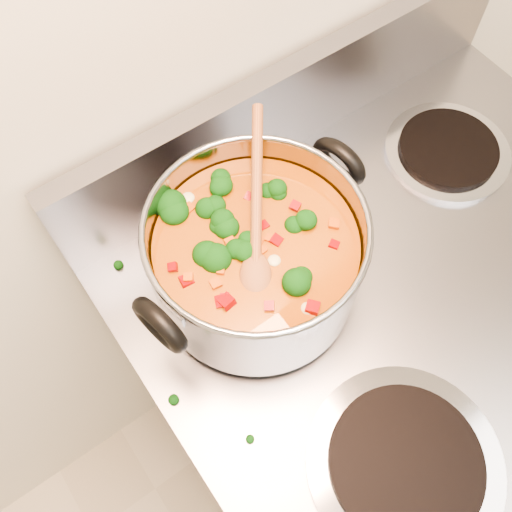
{
  "coord_description": "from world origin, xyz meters",
  "views": [
    {
      "loc": [
        -0.43,
        1.03,
        1.63
      ],
      "look_at": [
        -0.24,
        1.3,
        1.01
      ],
      "focal_mm": 40.0,
      "sensor_mm": 36.0,
      "label": 1
    }
  ],
  "objects": [
    {
      "name": "electric_range",
      "position": [
        -0.05,
        1.16,
        0.47
      ],
      "size": [
        0.77,
        0.69,
        1.08
      ],
      "color": "gray",
      "rests_on": "ground"
    },
    {
      "name": "wooden_spoon",
      "position": [
        -0.24,
        1.31,
        1.06
      ],
      "size": [
        0.16,
        0.21,
        0.07
      ],
      "rotation": [
        0.0,
        0.0,
        0.94
      ],
      "color": "brown",
      "rests_on": "stockpot"
    },
    {
      "name": "stockpot",
      "position": [
        -0.24,
        1.3,
        1.01
      ],
      "size": [
        0.33,
        0.26,
        0.16
      ],
      "rotation": [
        0.0,
        0.0,
        0.19
      ],
      "color": "gray",
      "rests_on": "electric_range"
    },
    {
      "name": "cooktop_crumbs",
      "position": [
        -0.28,
        1.19,
        0.92
      ],
      "size": [
        0.38,
        0.27,
        0.01
      ],
      "color": "black",
      "rests_on": "electric_range"
    }
  ]
}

